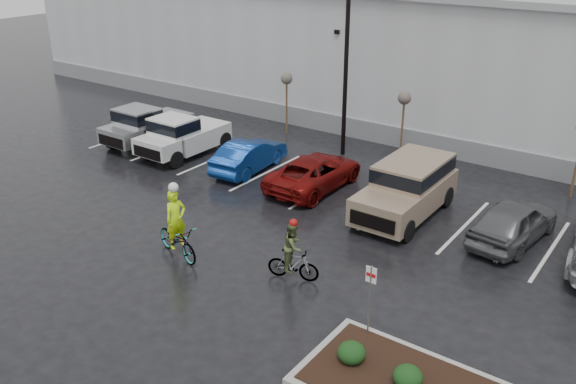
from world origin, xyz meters
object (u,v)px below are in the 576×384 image
Objects in this scene: suv_tan at (405,190)px; sapling_mid at (404,102)px; car_blue at (249,155)px; cyclist_hivis at (177,234)px; fire_lane_sign at (370,293)px; sapling_west at (287,82)px; pickup_white at (188,133)px; pickup_silver at (152,123)px; cyclist_olive at (293,257)px; lamppost at (347,32)px; car_grey at (514,221)px; car_red at (315,172)px.

sapling_mid is at bearing 117.20° from suv_tan.
sapling_mid is 7.36m from car_blue.
car_blue is 7.92m from cyclist_hivis.
fire_lane_sign is 7.78m from suv_tan.
sapling_west is 5.79m from pickup_white.
pickup_silver is at bearing -132.53° from sapling_west.
lamppost is at bearing 6.24° from cyclist_olive.
car_grey is at bearing -35.06° from cyclist_hivis.
car_red is 0.96× the size of suv_tan.
suv_tan is (5.30, -4.45, -4.66)m from lamppost.
car_blue is at bearing 35.83° from cyclist_hivis.
cyclist_hivis is 4.02m from cyclist_olive.
sapling_mid is 11.84m from cyclist_olive.
sapling_west is 13.49m from cyclist_hivis.
sapling_west is 6.50m from sapling_mid.
car_red is 7.20m from cyclist_olive.
sapling_west is at bearing 180.00° from sapling_mid.
suv_tan is at bearing 108.78° from fire_lane_sign.
lamppost is at bearing -158.20° from sapling_mid.
sapling_west is 5.80m from car_blue.
lamppost is 2.12× the size of car_grey.
sapling_mid is 0.63× the size of suv_tan.
cyclist_olive reaches higher than pickup_white.
sapling_west reaches higher than cyclist_olive.
cyclist_hivis is at bearing -39.11° from pickup_silver.
sapling_west is 10.91m from suv_tan.
fire_lane_sign is at bearing 131.26° from car_red.
lamppost is 5.07m from sapling_west.
car_red is 2.39× the size of cyclist_olive.
sapling_mid reaches higher than cyclist_hivis.
sapling_west is 14.29m from car_grey.
pickup_silver reaches higher than car_red.
sapling_west reaches higher than car_red.
fire_lane_sign is (5.30, -12.80, -1.32)m from sapling_mid.
sapling_west is at bearing 165.96° from lamppost.
sapling_mid reaches higher than cyclist_olive.
sapling_west is at bearing 34.30° from cyclist_hivis.
fire_lane_sign is 18.16m from pickup_silver.
cyclist_olive reaches higher than car_grey.
sapling_mid is 0.62× the size of pickup_white.
sapling_west is 1.00× the size of sapling_mid.
cyclist_olive is at bearing -53.53° from sapling_west.
suv_tan is (11.36, -0.32, 0.05)m from pickup_white.
sapling_west is 0.74× the size of car_grey.
sapling_west is 1.45× the size of fire_lane_sign.
car_blue is (1.68, -5.17, -2.04)m from sapling_west.
sapling_west reaches higher than car_blue.
suv_tan is at bearing -62.80° from sapling_mid.
lamppost is 1.89× the size of car_red.
car_red is (-6.69, 7.65, -0.73)m from fire_lane_sign.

